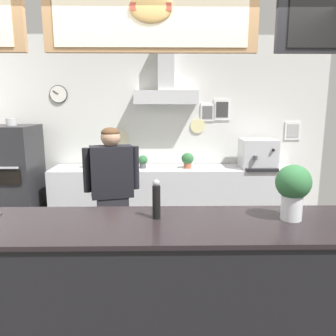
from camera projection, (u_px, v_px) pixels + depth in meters
ground_plane at (155, 318)px, 2.90m from camera, size 6.32×6.32×0.00m
back_wall_assembly at (158, 125)px, 4.95m from camera, size 5.26×2.90×2.87m
service_counter at (152, 297)px, 2.28m from camera, size 4.03×0.72×1.08m
back_prep_counter at (175, 198)px, 4.98m from camera, size 3.64×0.59×0.92m
pizza_oven at (17, 180)px, 4.72m from camera, size 0.60×0.76×1.65m
shop_worker at (112, 194)px, 3.65m from camera, size 0.59×0.32×1.61m
espresso_machine at (258, 154)px, 4.84m from camera, size 0.50×0.52×0.43m
potted_rosemary at (119, 159)px, 4.84m from camera, size 0.22×0.22×0.25m
potted_thyme at (188, 160)px, 4.83m from camera, size 0.18×0.18×0.23m
potted_oregano at (143, 161)px, 4.84m from camera, size 0.14×0.14×0.19m
potted_sage at (91, 158)px, 4.86m from camera, size 0.24×0.24×0.27m
pepper_grinder at (156, 199)px, 2.24m from camera, size 0.06×0.06×0.28m
basil_vase at (293, 189)px, 2.20m from camera, size 0.23×0.23×0.38m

